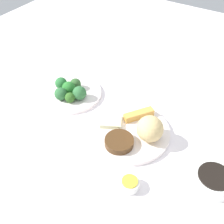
{
  "coord_description": "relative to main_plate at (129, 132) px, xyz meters",
  "views": [
    {
      "loc": [
        -0.57,
        -0.26,
        0.69
      ],
      "look_at": [
        0.0,
        0.1,
        0.06
      ],
      "focal_mm": 43.99,
      "sensor_mm": 36.0,
      "label": 1
    }
  ],
  "objects": [
    {
      "name": "tabletop",
      "position": [
        0.02,
        -0.02,
        -0.02
      ],
      "size": [
        2.2,
        2.2,
        0.02
      ],
      "primitive_type": "cube",
      "color": "white",
      "rests_on": "ground"
    },
    {
      "name": "main_plate",
      "position": [
        0.0,
        0.0,
        0.0
      ],
      "size": [
        0.27,
        0.27,
        0.02
      ],
      "primitive_type": "cylinder",
      "color": "white",
      "rests_on": "tabletop"
    },
    {
      "name": "rice_scoop",
      "position": [
        0.0,
        -0.07,
        0.05
      ],
      "size": [
        0.08,
        0.08,
        0.08
      ],
      "primitive_type": "sphere",
      "color": "tan",
      "rests_on": "main_plate"
    },
    {
      "name": "spring_roll",
      "position": [
        0.07,
        0.0,
        0.02
      ],
      "size": [
        0.1,
        0.08,
        0.02
      ],
      "primitive_type": "cube",
      "rotation": [
        0.0,
        0.0,
        2.53
      ],
      "color": "gold",
      "rests_on": "main_plate"
    },
    {
      "name": "crab_rangoon_wonton",
      "position": [
        -0.0,
        0.07,
        0.02
      ],
      "size": [
        0.09,
        0.09,
        0.01
      ],
      "primitive_type": "cube",
      "rotation": [
        0.0,
        0.0,
        0.47
      ],
      "color": "beige",
      "rests_on": "main_plate"
    },
    {
      "name": "stir_fry_heap",
      "position": [
        -0.07,
        -0.0,
        0.02
      ],
      "size": [
        0.09,
        0.09,
        0.02
      ],
      "primitive_type": "cylinder",
      "color": "#472C16",
      "rests_on": "main_plate"
    },
    {
      "name": "broccoli_plate",
      "position": [
        0.06,
        0.28,
        -0.0
      ],
      "size": [
        0.22,
        0.22,
        0.01
      ],
      "primitive_type": "cylinder",
      "color": "white",
      "rests_on": "tabletop"
    },
    {
      "name": "broccoli_floret_0",
      "position": [
        0.04,
        0.23,
        0.03
      ],
      "size": [
        0.05,
        0.05,
        0.05
      ],
      "primitive_type": "sphere",
      "color": "#2D6535",
      "rests_on": "broccoli_plate"
    },
    {
      "name": "broccoli_floret_1",
      "position": [
        0.05,
        0.29,
        0.03
      ],
      "size": [
        0.05,
        0.05,
        0.05
      ],
      "primitive_type": "sphere",
      "color": "#266E29",
      "rests_on": "broccoli_plate"
    },
    {
      "name": "broccoli_floret_2",
      "position": [
        0.08,
        0.28,
        0.03
      ],
      "size": [
        0.04,
        0.04,
        0.04
      ],
      "primitive_type": "sphere",
      "color": "#315A2B",
      "rests_on": "broccoli_plate"
    },
    {
      "name": "broccoli_floret_4",
      "position": [
        0.06,
        0.33,
        0.03
      ],
      "size": [
        0.05,
        0.05,
        0.05
      ],
      "primitive_type": "sphere",
      "color": "#286933",
      "rests_on": "broccoli_plate"
    },
    {
      "name": "broccoli_floret_5",
      "position": [
        0.01,
        0.29,
        0.03
      ],
      "size": [
        0.05,
        0.05,
        0.05
      ],
      "primitive_type": "sphere",
      "color": "#2B6233",
      "rests_on": "broccoli_plate"
    },
    {
      "name": "broccoli_floret_6",
      "position": [
        0.01,
        0.25,
        0.02
      ],
      "size": [
        0.04,
        0.04,
        0.04
      ],
      "primitive_type": "sphere",
      "color": "#2D5C1F",
      "rests_on": "broccoli_plate"
    },
    {
      "name": "soy_sauce_bowl",
      "position": [
        -0.05,
        -0.29,
        0.01
      ],
      "size": [
        0.11,
        0.11,
        0.04
      ],
      "primitive_type": "cylinder",
      "color": "white",
      "rests_on": "tabletop"
    },
    {
      "name": "soy_sauce_bowl_liquid",
      "position": [
        -0.05,
        -0.29,
        0.04
      ],
      "size": [
        0.09,
        0.09,
        0.0
      ],
      "primitive_type": "cylinder",
      "color": "black",
      "rests_on": "soy_sauce_bowl"
    },
    {
      "name": "sauce_ramekin_hot_mustard",
      "position": [
        -0.17,
        -0.1,
        0.01
      ],
      "size": [
        0.05,
        0.05,
        0.03
      ],
      "primitive_type": "cylinder",
      "color": "white",
      "rests_on": "tabletop"
    },
    {
      "name": "sauce_ramekin_hot_mustard_liquid",
      "position": [
        -0.17,
        -0.1,
        0.02
      ],
      "size": [
        0.04,
        0.04,
        0.0
      ],
      "primitive_type": "cylinder",
      "color": "gold",
      "rests_on": "sauce_ramekin_hot_mustard"
    }
  ]
}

